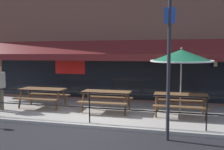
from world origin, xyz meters
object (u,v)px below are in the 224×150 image
Objects in this scene: picnic_table_left at (43,93)px; picnic_table_right at (180,99)px; picnic_table_centre at (106,96)px; street_sign_pole at (169,52)px; patio_umbrella_right at (181,56)px.

picnic_table_right is (5.33, -0.08, 0.00)m from picnic_table_left.
picnic_table_centre is 0.40× the size of street_sign_pole.
patio_umbrella_right is at bearing 3.00° from picnic_table_centre.
patio_umbrella_right is (5.33, 0.07, 1.47)m from picnic_table_left.
picnic_table_right is at bearing -0.85° from picnic_table_left.
picnic_table_centre is at bearing 179.87° from picnic_table_right.
picnic_table_centre is 2.66m from picnic_table_right.
patio_umbrella_right is (2.66, 0.14, 1.47)m from picnic_table_centre.
picnic_table_centre is 0.76× the size of patio_umbrella_right.
street_sign_pole is (-0.37, -2.44, 0.11)m from patio_umbrella_right.
street_sign_pole is at bearing -99.04° from picnic_table_right.
street_sign_pole reaches higher than picnic_table_right.
picnic_table_left is at bearing 178.43° from picnic_table_centre.
street_sign_pole is at bearing -98.51° from patio_umbrella_right.
picnic_table_right is 0.76× the size of patio_umbrella_right.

